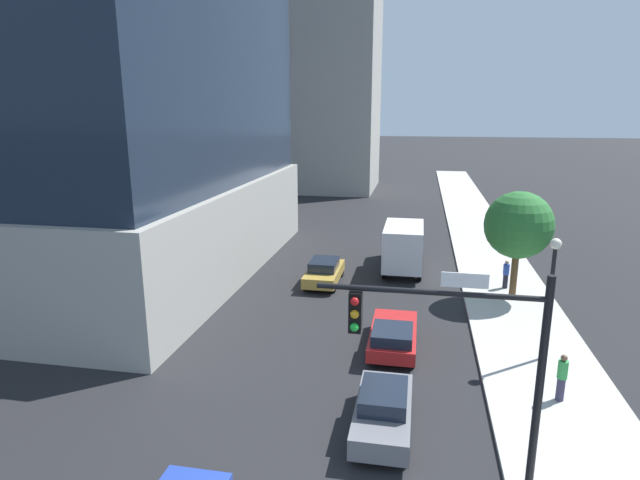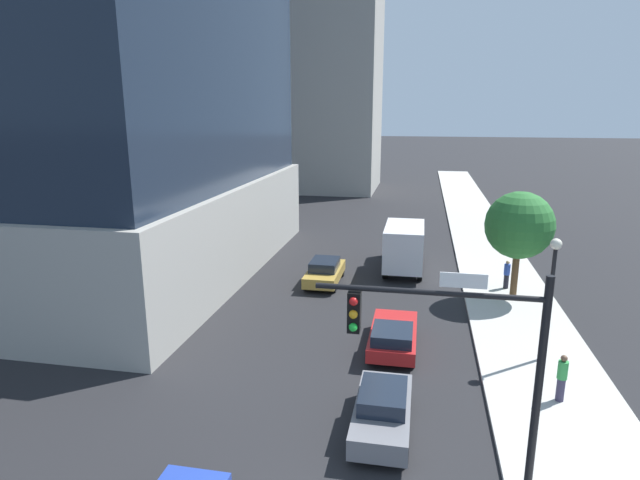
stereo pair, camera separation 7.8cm
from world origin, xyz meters
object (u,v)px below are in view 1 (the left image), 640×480
car_gold (324,271)px  car_red (393,335)px  traffic_light_pole (459,347)px  box_truck (404,244)px  construction_building (315,48)px  street_tree (519,225)px  car_gray (383,410)px  street_lamp (552,280)px  pedestrian_blue_shirt (506,274)px  pedestrian_green_shirt (562,377)px

car_gold → car_red: 9.39m
traffic_light_pole → box_truck: bearing=95.4°
construction_building → car_gold: size_ratio=8.87×
street_tree → box_truck: bearing=144.1°
construction_building → car_gray: construction_building is taller
street_lamp → box_truck: bearing=117.5°
car_red → pedestrian_blue_shirt: 10.65m
construction_building → pedestrian_blue_shirt: (18.54, -37.59, -16.40)m
car_gold → box_truck: (4.49, 3.58, 1.00)m
car_gold → car_red: bearing=-61.5°
construction_building → street_lamp: construction_building is taller
street_lamp → car_gray: (-6.09, -5.97, -2.79)m
street_tree → pedestrian_green_shirt: (-0.07, -10.61, -3.08)m
car_gray → construction_building: bearing=103.6°
box_truck → traffic_light_pole: bearing=-84.6°
car_gold → pedestrian_blue_shirt: size_ratio=2.68×
traffic_light_pole → pedestrian_green_shirt: 7.59m
car_gray → box_truck: bearing=90.0°
car_gray → box_truck: (-0.00, 17.69, 0.99)m
pedestrian_green_shirt → street_tree: bearing=89.6°
street_tree → street_lamp: bearing=-89.4°
car_gold → street_tree: bearing=-4.3°
street_tree → car_gray: street_tree is taller
construction_building → car_gray: bearing=-76.4°
street_lamp → pedestrian_blue_shirt: size_ratio=3.09×
street_tree → pedestrian_green_shirt: street_tree is taller
traffic_light_pole → pedestrian_blue_shirt: 18.29m
car_gray → pedestrian_blue_shirt: bearing=68.4°
car_gray → pedestrian_blue_shirt: (5.85, 14.75, 0.25)m
construction_building → street_tree: (18.71, -39.01, -13.27)m
street_lamp → pedestrian_blue_shirt: bearing=91.6°
construction_building → box_truck: 40.09m
pedestrian_blue_shirt → pedestrian_green_shirt: bearing=-89.5°
traffic_light_pole → pedestrian_green_shirt: bearing=53.9°
traffic_light_pole → street_lamp: 9.73m
box_truck → pedestrian_green_shirt: size_ratio=3.91×
street_lamp → street_tree: (-0.07, 7.35, 0.59)m
traffic_light_pole → car_red: 9.60m
street_lamp → pedestrian_green_shirt: street_lamp is taller
construction_building → box_truck: (12.69, -34.65, -15.66)m
street_lamp → pedestrian_blue_shirt: 9.14m
traffic_light_pole → pedestrian_green_shirt: (4.00, 5.50, -3.36)m
construction_building → street_tree: construction_building is taller
car_gray → box_truck: box_truck is taller
box_truck → pedestrian_blue_shirt: (5.85, -2.93, -0.74)m
car_red → pedestrian_green_shirt: size_ratio=2.64×
traffic_light_pole → car_gray: (-1.94, 2.78, -3.66)m
traffic_light_pole → car_gray: 4.99m
pedestrian_green_shirt → car_gold: bearing=132.5°
street_lamp → car_red: 6.71m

